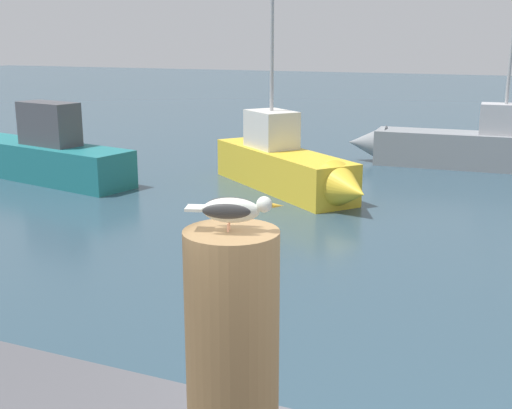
% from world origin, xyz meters
% --- Properties ---
extents(mooring_post, '(0.39, 0.39, 1.09)m').
position_xyz_m(mooring_post, '(-1.07, -0.55, 1.92)').
color(mooring_post, brown).
rests_on(mooring_post, harbor_quay).
extents(seagull, '(0.39, 0.20, 0.14)m').
position_xyz_m(seagull, '(-1.06, -0.55, 2.55)').
color(seagull, tan).
rests_on(seagull, mooring_post).
extents(boat_yellow, '(4.58, 3.88, 4.57)m').
position_xyz_m(boat_yellow, '(-4.77, 10.06, 0.55)').
color(boat_yellow, yellow).
rests_on(boat_yellow, ground_plane).
extents(boat_grey, '(5.63, 1.36, 4.57)m').
position_xyz_m(boat_grey, '(-1.81, 14.43, 0.54)').
color(boat_grey, gray).
rests_on(boat_grey, ground_plane).
extents(boat_teal, '(5.80, 2.16, 1.87)m').
position_xyz_m(boat_teal, '(-10.89, 9.09, 0.55)').
color(boat_teal, '#1E7075').
rests_on(boat_teal, ground_plane).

